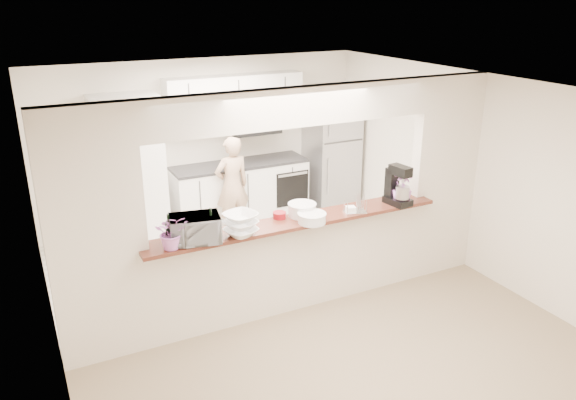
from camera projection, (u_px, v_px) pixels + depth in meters
floor at (295, 306)px, 6.44m from camera, size 6.00×6.00×0.00m
tile_overlay at (243, 253)px, 7.73m from camera, size 5.00×2.90×0.01m
partition at (295, 184)px, 5.92m from camera, size 5.00×0.15×2.50m
bar_counter at (295, 261)px, 6.23m from camera, size 3.40×0.38×1.09m
kitchen_cabinets at (199, 166)px, 8.30m from camera, size 3.15×0.62×2.25m
refrigerator at (331, 157)px, 9.23m from camera, size 0.75×0.70×1.70m
flower_left at (172, 232)px, 5.29m from camera, size 0.35×0.32×0.34m
wine_bottle_a at (169, 234)px, 5.35m from camera, size 0.07×0.07×0.33m
wine_bottle_b at (211, 228)px, 5.47m from camera, size 0.07×0.07×0.34m
toaster_oven at (195, 229)px, 5.44m from camera, size 0.54×0.42×0.27m
serving_bowls at (241, 225)px, 5.58m from camera, size 0.41×0.41×0.24m
plate_stack_a at (302, 210)px, 6.10m from camera, size 0.31×0.31×0.14m
plate_stack_b at (312, 218)px, 5.92m from camera, size 0.31×0.31×0.11m
red_bowl at (279, 215)px, 6.05m from camera, size 0.14×0.14×0.07m
tan_bowl at (296, 212)px, 6.14m from camera, size 0.14×0.14×0.06m
utensil_caddy at (355, 205)px, 6.18m from camera, size 0.26×0.19×0.22m
stand_mixer at (398, 187)px, 6.40m from camera, size 0.24×0.34×0.46m
flower_right at (402, 187)px, 6.41m from camera, size 0.25×0.25×0.40m
person at (232, 186)px, 8.18m from camera, size 0.56×0.39×1.46m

